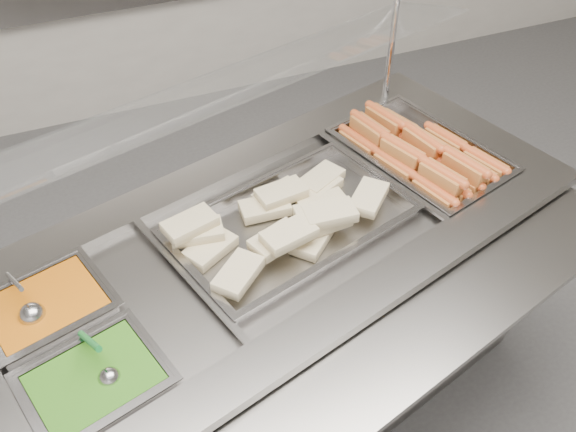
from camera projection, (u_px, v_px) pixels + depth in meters
name	position (u px, v px, depth m)	size (l,w,h in m)	color
steam_counter	(277.00, 325.00, 1.94)	(1.81, 1.17, 0.80)	slate
tray_rail	(398.00, 351.00, 1.44)	(1.60, 0.74, 0.05)	gray
sneeze_guard	(225.00, 90.00, 1.57)	(1.48, 0.66, 0.39)	silver
pan_hotdogs	(419.00, 160.00, 1.95)	(0.43, 0.55, 0.09)	gray
pan_wraps	(291.00, 227.00, 1.71)	(0.68, 0.51, 0.06)	gray
pan_beans	(49.00, 314.00, 1.51)	(0.32, 0.28, 0.09)	gray
pan_peas	(98.00, 389.00, 1.36)	(0.32, 0.28, 0.09)	gray
hotdogs_in_buns	(419.00, 153.00, 1.91)	(0.38, 0.49, 0.10)	#9A5720
tortilla_wraps	(287.00, 218.00, 1.68)	(0.63, 0.41, 0.09)	beige
ladle	(31.00, 313.00, 1.46)	(0.08, 0.17, 0.13)	#A4A5A9
serving_spoon	(106.00, 371.00, 1.34)	(0.07, 0.16, 0.12)	#A4A5A9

